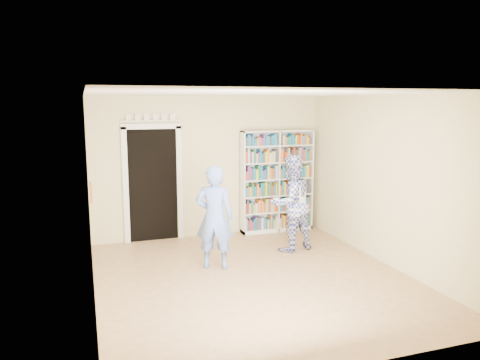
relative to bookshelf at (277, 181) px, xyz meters
name	(u,v)px	position (x,y,z in m)	size (l,w,h in m)	color
floor	(254,279)	(-1.35, -2.34, -1.03)	(5.00, 5.00, 0.00)	#946B48
ceiling	(255,93)	(-1.35, -2.34, 1.67)	(5.00, 5.00, 0.00)	white
wall_back	(210,167)	(-1.35, 0.16, 0.32)	(4.50, 4.50, 0.00)	beige
wall_left	(90,199)	(-3.60, -2.34, 0.32)	(5.00, 5.00, 0.00)	beige
wall_right	(387,181)	(0.90, -2.34, 0.32)	(5.00, 5.00, 0.00)	beige
bookshelf	(277,181)	(0.00, 0.00, 0.00)	(1.48, 0.28, 2.04)	white
doorway	(153,179)	(-2.45, 0.13, 0.15)	(1.10, 0.08, 2.43)	black
wall_art	(91,193)	(-3.58, -2.14, 0.37)	(0.03, 0.25, 0.25)	maroon
man_blue	(214,217)	(-1.77, -1.70, -0.21)	(0.59, 0.39, 1.63)	#6585E1
man_plaid	(291,203)	(-0.26, -1.24, -0.18)	(0.82, 0.64, 1.69)	#303994
paper_sheet	(303,195)	(-0.14, -1.46, 0.00)	(0.22, 0.01, 0.30)	white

